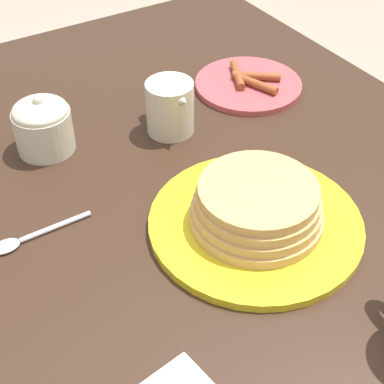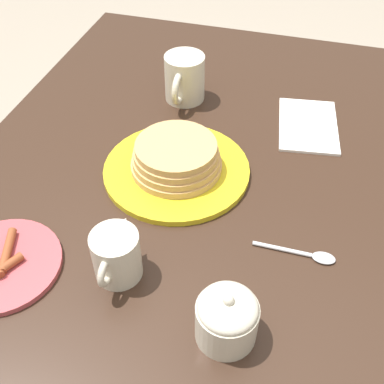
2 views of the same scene
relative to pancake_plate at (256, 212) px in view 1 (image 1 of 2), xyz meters
The scene contains 6 objects.
dining_table 0.16m from the pancake_plate, 38.36° to the left, with size 1.29×0.88×0.75m.
pancake_plate is the anchor object (origin of this frame).
side_plate_bacon 0.35m from the pancake_plate, 34.60° to the right, with size 0.19×0.19×0.02m.
creamer_pitcher 0.25m from the pancake_plate, ahead, with size 0.11×0.07×0.09m.
sugar_bowl 0.35m from the pancake_plate, 28.66° to the left, with size 0.09×0.09×0.09m.
spoon 0.30m from the pancake_plate, 62.99° to the left, with size 0.02×0.13×0.01m.
Camera 1 is at (-0.45, 0.33, 1.28)m, focal length 55.00 mm.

